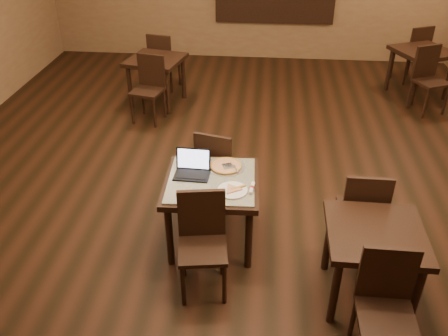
# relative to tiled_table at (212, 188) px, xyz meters

# --- Properties ---
(ground) EXTENTS (10.00, 10.00, 0.00)m
(ground) POSITION_rel_tiled_table_xyz_m (0.07, 0.87, -0.66)
(ground) COLOR black
(ground) RESTS_ON ground
(tiled_table) EXTENTS (0.95, 0.95, 0.76)m
(tiled_table) POSITION_rel_tiled_table_xyz_m (0.00, 0.00, 0.00)
(tiled_table) COLOR black
(tiled_table) RESTS_ON ground
(chair_main_near) EXTENTS (0.49, 0.49, 0.98)m
(chair_main_near) POSITION_rel_tiled_table_xyz_m (-0.01, -0.61, -0.11)
(chair_main_near) COLOR black
(chair_main_near) RESTS_ON ground
(chair_main_far) EXTENTS (0.51, 0.51, 0.97)m
(chair_main_far) POSITION_rel_tiled_table_xyz_m (-0.02, 0.62, -0.11)
(chair_main_far) COLOR black
(chair_main_far) RESTS_ON ground
(laptop) EXTENTS (0.35, 0.28, 0.24)m
(laptop) POSITION_rel_tiled_table_xyz_m (-0.20, 0.11, 0.16)
(laptop) COLOR black
(laptop) RESTS_ON tiled_table
(plate) EXTENTS (0.29, 0.29, 0.02)m
(plate) POSITION_rel_tiled_table_xyz_m (0.22, -0.18, 0.11)
(plate) COLOR white
(plate) RESTS_ON tiled_table
(pizza_slice) EXTENTS (0.26, 0.26, 0.02)m
(pizza_slice) POSITION_rel_tiled_table_xyz_m (0.22, -0.18, 0.13)
(pizza_slice) COLOR beige
(pizza_slice) RESTS_ON plate
(pizza_pan) EXTENTS (0.38, 0.38, 0.01)m
(pizza_pan) POSITION_rel_tiled_table_xyz_m (0.12, 0.24, 0.11)
(pizza_pan) COLOR silver
(pizza_pan) RESTS_ON tiled_table
(pizza_whole) EXTENTS (0.32, 0.32, 0.02)m
(pizza_whole) POSITION_rel_tiled_table_xyz_m (0.12, 0.24, 0.12)
(pizza_whole) COLOR beige
(pizza_whole) RESTS_ON pizza_pan
(spatula) EXTENTS (0.19, 0.27, 0.01)m
(spatula) POSITION_rel_tiled_table_xyz_m (0.14, 0.22, 0.13)
(spatula) COLOR silver
(spatula) RESTS_ON pizza_whole
(napkin_roll) EXTENTS (0.06, 0.18, 0.04)m
(napkin_roll) POSITION_rel_tiled_table_xyz_m (0.40, -0.14, 0.12)
(napkin_roll) COLOR white
(napkin_roll) RESTS_ON tiled_table
(other_table_a) EXTENTS (1.13, 1.13, 0.80)m
(other_table_a) POSITION_rel_tiled_table_xyz_m (3.07, 4.17, 0.00)
(other_table_a) COLOR black
(other_table_a) RESTS_ON ground
(other_table_a_chair_near) EXTENTS (0.59, 0.59, 1.03)m
(other_table_a_chair_near) POSITION_rel_tiled_table_xyz_m (3.03, 3.56, -0.08)
(other_table_a_chair_near) COLOR black
(other_table_a_chair_near) RESTS_ON ground
(other_table_a_chair_far) EXTENTS (0.59, 0.59, 1.03)m
(other_table_a_chair_far) POSITION_rel_tiled_table_xyz_m (3.11, 4.78, -0.08)
(other_table_a_chair_far) COLOR black
(other_table_a_chair_far) RESTS_ON ground
(other_table_b) EXTENTS (0.99, 0.99, 0.78)m
(other_table_b) POSITION_rel_tiled_table_xyz_m (-1.31, 3.40, -0.02)
(other_table_b) COLOR black
(other_table_b) RESTS_ON ground
(other_table_b_chair_near) EXTENTS (0.52, 0.52, 1.00)m
(other_table_b_chair_near) POSITION_rel_tiled_table_xyz_m (-1.29, 2.81, -0.09)
(other_table_b_chair_near) COLOR black
(other_table_b_chair_near) RESTS_ON ground
(other_table_b_chair_far) EXTENTS (0.52, 0.52, 1.00)m
(other_table_b_chair_far) POSITION_rel_tiled_table_xyz_m (-1.33, 3.98, -0.09)
(other_table_b_chair_far) COLOR black
(other_table_b_chair_far) RESTS_ON ground
(other_table_c) EXTENTS (0.82, 0.82, 0.76)m
(other_table_c) POSITION_rel_tiled_table_xyz_m (1.47, -0.65, -0.03)
(other_table_c) COLOR black
(other_table_c) RESTS_ON ground
(other_table_c_chair_near) EXTENTS (0.43, 0.43, 0.99)m
(other_table_c_chair_near) POSITION_rel_tiled_table_xyz_m (1.47, -1.22, -0.10)
(other_table_c_chair_near) COLOR black
(other_table_c_chair_near) RESTS_ON ground
(other_table_c_chair_far) EXTENTS (0.43, 0.43, 0.99)m
(other_table_c_chair_far) POSITION_rel_tiled_table_xyz_m (1.47, -0.07, -0.10)
(other_table_c_chair_far) COLOR black
(other_table_c_chair_far) RESTS_ON ground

